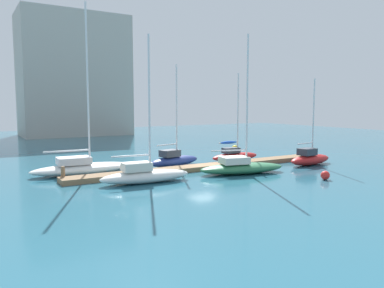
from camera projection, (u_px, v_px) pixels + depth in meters
ground_plane at (204, 169)px, 32.54m from camera, size 120.00×120.00×0.00m
dock_pier at (204, 167)px, 32.52m from camera, size 23.98×1.67×0.38m
dock_piling_near_end at (63, 174)px, 27.12m from camera, size 0.28×0.28×1.13m
dock_piling_far_end at (305, 154)px, 37.85m from camera, size 0.28×0.28×1.13m
sailboat_0 at (83, 166)px, 30.21m from camera, size 8.40×2.71×13.44m
sailboat_1 at (145, 174)px, 26.82m from camera, size 6.70×2.34×10.37m
sailboat_2 at (174, 159)px, 34.09m from camera, size 5.64×2.84×9.05m
sailboat_3 at (241, 166)px, 30.46m from camera, size 7.49×3.80×11.02m
sailboat_4 at (235, 155)px, 37.39m from camera, size 5.44×1.49×8.54m
sailboat_5 at (310, 158)px, 34.85m from camera, size 5.31×2.21×7.87m
mooring_buoy_red at (325, 175)px, 27.96m from camera, size 0.66×0.66×0.66m
mooring_buoy_yellow at (235, 148)px, 45.34m from camera, size 0.70×0.70×0.70m
harbor_building_distant at (74, 76)px, 67.99m from camera, size 18.24×11.09×21.22m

